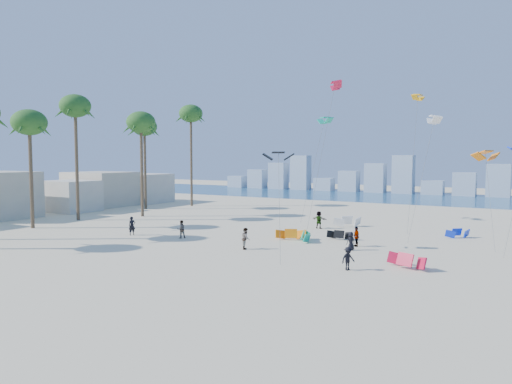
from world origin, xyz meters
The scene contains 10 objects.
ground centered at (0.00, 0.00, 0.00)m, with size 220.00×220.00×0.00m, color beige.
ocean centered at (0.00, 72.00, 0.01)m, with size 220.00×220.00×0.00m, color navy.
kitesurfer_near centered at (-8.69, 11.16, 0.94)m, with size 0.69×0.45×1.88m, color black.
kitesurfer_mid centered at (5.03, 10.87, 0.91)m, with size 0.89×0.69×1.82m, color gray.
kitesurfers_far centered at (9.02, 17.63, 0.88)m, with size 32.34×18.67×1.92m.
grounded_kites centered at (11.34, 19.82, 0.47)m, with size 16.30×20.34×1.07m.
flying_kites centered at (14.76, 23.72, 11.27)m, with size 27.61×26.54×16.80m.
palm_row centered at (-21.25, 16.19, 12.40)m, with size 9.96×44.80×16.33m.
beachfront_buildings centered at (-33.69, 20.82, 2.67)m, with size 11.50×43.00×6.00m.
distant_skyline centered at (-1.19, 82.00, 3.09)m, with size 85.00×3.00×8.40m.
Camera 1 is at (26.00, -22.72, 7.77)m, focal length 32.87 mm.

